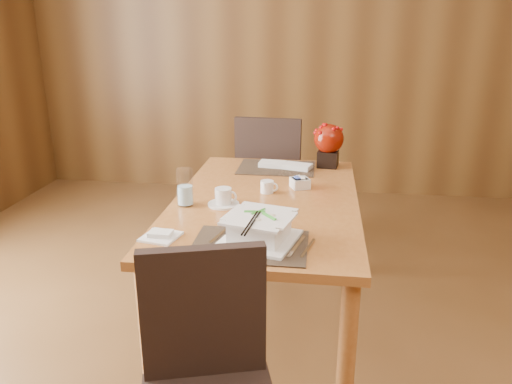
# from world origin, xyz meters

# --- Properties ---
(back_wall) EXTENTS (5.00, 0.02, 2.80)m
(back_wall) POSITION_xyz_m (0.00, 3.00, 1.40)
(back_wall) COLOR brown
(back_wall) RESTS_ON ground
(dining_table) EXTENTS (0.90, 1.50, 0.75)m
(dining_table) POSITION_xyz_m (0.00, 0.60, 0.65)
(dining_table) COLOR #A4622D
(dining_table) RESTS_ON ground
(placemat_near) EXTENTS (0.45, 0.33, 0.01)m
(placemat_near) POSITION_xyz_m (0.00, 0.05, 0.75)
(placemat_near) COLOR black
(placemat_near) RESTS_ON dining_table
(placemat_far) EXTENTS (0.45, 0.33, 0.01)m
(placemat_far) POSITION_xyz_m (0.00, 1.15, 0.75)
(placemat_far) COLOR black
(placemat_far) RESTS_ON dining_table
(soup_setting) EXTENTS (0.34, 0.34, 0.11)m
(soup_setting) POSITION_xyz_m (0.03, 0.09, 0.81)
(soup_setting) COLOR white
(soup_setting) RESTS_ON dining_table
(coffee_cup) EXTENTS (0.15, 0.15, 0.08)m
(coffee_cup) POSITION_xyz_m (-0.19, 0.49, 0.79)
(coffee_cup) COLOR white
(coffee_cup) RESTS_ON dining_table
(water_glass) EXTENTS (0.08, 0.08, 0.18)m
(water_glass) POSITION_xyz_m (-0.37, 0.46, 0.84)
(water_glass) COLOR white
(water_glass) RESTS_ON dining_table
(creamer_jug) EXTENTS (0.10, 0.10, 0.06)m
(creamer_jug) POSITION_xyz_m (-0.01, 0.70, 0.78)
(creamer_jug) COLOR white
(creamer_jug) RESTS_ON dining_table
(sugar_caddy) EXTENTS (0.12, 0.12, 0.05)m
(sugar_caddy) POSITION_xyz_m (0.16, 0.80, 0.78)
(sugar_caddy) COLOR white
(sugar_caddy) RESTS_ON dining_table
(berry_decor) EXTENTS (0.18, 0.18, 0.26)m
(berry_decor) POSITION_xyz_m (0.30, 1.23, 0.90)
(berry_decor) COLOR black
(berry_decor) RESTS_ON dining_table
(napkins_far) EXTENTS (0.33, 0.18, 0.03)m
(napkins_far) POSITION_xyz_m (0.06, 1.15, 0.77)
(napkins_far) COLOR silver
(napkins_far) RESTS_ON dining_table
(bread_plate) EXTENTS (0.16, 0.16, 0.01)m
(bread_plate) POSITION_xyz_m (-0.37, 0.08, 0.75)
(bread_plate) COLOR white
(bread_plate) RESTS_ON dining_table
(near_chair) EXTENTS (0.53, 0.53, 0.92)m
(near_chair) POSITION_xyz_m (-0.06, -0.44, 0.52)
(near_chair) COLOR black
(near_chair) RESTS_ON ground
(far_chair) EXTENTS (0.49, 0.49, 0.99)m
(far_chair) POSITION_xyz_m (-0.08, 1.61, 0.56)
(far_chair) COLOR black
(far_chair) RESTS_ON ground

